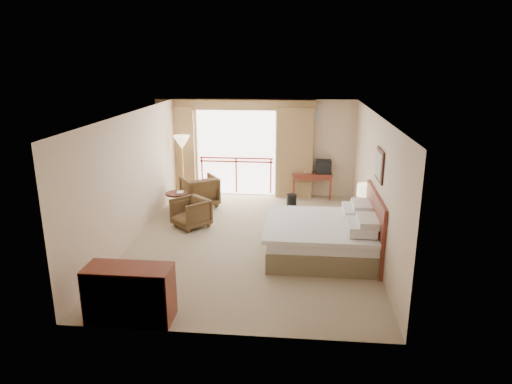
# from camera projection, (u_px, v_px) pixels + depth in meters

# --- Properties ---
(floor) EXTENTS (7.00, 7.00, 0.00)m
(floor) POSITION_uv_depth(u_px,v_px,m) (251.00, 240.00, 9.80)
(floor) COLOR gray
(floor) RESTS_ON ground
(ceiling) EXTENTS (7.00, 7.00, 0.00)m
(ceiling) POSITION_uv_depth(u_px,v_px,m) (251.00, 114.00, 9.04)
(ceiling) COLOR white
(ceiling) RESTS_ON wall_back
(wall_back) EXTENTS (5.00, 0.00, 5.00)m
(wall_back) POSITION_uv_depth(u_px,v_px,m) (264.00, 148.00, 12.76)
(wall_back) COLOR beige
(wall_back) RESTS_ON ground
(wall_front) EXTENTS (5.00, 0.00, 5.00)m
(wall_front) POSITION_uv_depth(u_px,v_px,m) (223.00, 246.00, 6.08)
(wall_front) COLOR beige
(wall_front) RESTS_ON ground
(wall_left) EXTENTS (0.00, 7.00, 7.00)m
(wall_left) POSITION_uv_depth(u_px,v_px,m) (134.00, 177.00, 9.65)
(wall_left) COLOR beige
(wall_left) RESTS_ON ground
(wall_right) EXTENTS (0.00, 7.00, 7.00)m
(wall_right) POSITION_uv_depth(u_px,v_px,m) (374.00, 183.00, 9.19)
(wall_right) COLOR beige
(wall_right) RESTS_ON ground
(balcony_door) EXTENTS (2.40, 0.00, 2.40)m
(balcony_door) POSITION_uv_depth(u_px,v_px,m) (236.00, 153.00, 12.86)
(balcony_door) COLOR white
(balcony_door) RESTS_ON wall_back
(balcony_railing) EXTENTS (2.09, 0.03, 1.02)m
(balcony_railing) POSITION_uv_depth(u_px,v_px,m) (236.00, 166.00, 12.95)
(balcony_railing) COLOR #B5260F
(balcony_railing) RESTS_ON wall_back
(curtain_left) EXTENTS (1.00, 0.26, 2.50)m
(curtain_left) POSITION_uv_depth(u_px,v_px,m) (178.00, 151.00, 12.87)
(curtain_left) COLOR olive
(curtain_left) RESTS_ON wall_back
(curtain_right) EXTENTS (1.00, 0.26, 2.50)m
(curtain_right) POSITION_uv_depth(u_px,v_px,m) (295.00, 153.00, 12.57)
(curtain_right) COLOR olive
(curtain_right) RESTS_ON wall_back
(valance) EXTENTS (4.40, 0.22, 0.28)m
(valance) POSITION_uv_depth(u_px,v_px,m) (235.00, 105.00, 12.38)
(valance) COLOR olive
(valance) RESTS_ON wall_back
(hvac_vent) EXTENTS (0.50, 0.04, 0.50)m
(hvac_vent) POSITION_uv_depth(u_px,v_px,m) (312.00, 113.00, 12.33)
(hvac_vent) COLOR silver
(hvac_vent) RESTS_ON wall_back
(bed) EXTENTS (2.13, 2.06, 0.97)m
(bed) POSITION_uv_depth(u_px,v_px,m) (323.00, 237.00, 8.98)
(bed) COLOR brown
(bed) RESTS_ON floor
(headboard) EXTENTS (0.06, 2.10, 1.30)m
(headboard) POSITION_uv_depth(u_px,v_px,m) (374.00, 226.00, 8.81)
(headboard) COLOR #5F1F15
(headboard) RESTS_ON wall_right
(framed_art) EXTENTS (0.04, 0.72, 0.60)m
(framed_art) POSITION_uv_depth(u_px,v_px,m) (379.00, 165.00, 8.48)
(framed_art) COLOR black
(framed_art) RESTS_ON wall_right
(nightstand) EXTENTS (0.40, 0.47, 0.56)m
(nightstand) POSITION_uv_depth(u_px,v_px,m) (362.00, 222.00, 10.06)
(nightstand) COLOR #5F1F15
(nightstand) RESTS_ON floor
(table_lamp) EXTENTS (0.32, 0.32, 0.57)m
(table_lamp) POSITION_uv_depth(u_px,v_px,m) (364.00, 190.00, 9.90)
(table_lamp) COLOR tan
(table_lamp) RESTS_ON nightstand
(phone) EXTENTS (0.18, 0.15, 0.08)m
(phone) POSITION_uv_depth(u_px,v_px,m) (362.00, 211.00, 9.83)
(phone) COLOR black
(phone) RESTS_ON nightstand
(desk) EXTENTS (1.09, 0.53, 0.71)m
(desk) POSITION_uv_depth(u_px,v_px,m) (312.00, 178.00, 12.71)
(desk) COLOR #5F1F15
(desk) RESTS_ON floor
(tv) EXTENTS (0.41, 0.33, 0.37)m
(tv) POSITION_uv_depth(u_px,v_px,m) (324.00, 167.00, 12.54)
(tv) COLOR black
(tv) RESTS_ON desk
(coffee_maker) EXTENTS (0.13, 0.13, 0.26)m
(coffee_maker) POSITION_uv_depth(u_px,v_px,m) (300.00, 168.00, 12.62)
(coffee_maker) COLOR black
(coffee_maker) RESTS_ON desk
(cup) EXTENTS (0.08, 0.08, 0.10)m
(cup) POSITION_uv_depth(u_px,v_px,m) (305.00, 172.00, 12.58)
(cup) COLOR white
(cup) RESTS_ON desk
(wastebasket) EXTENTS (0.32, 0.32, 0.33)m
(wastebasket) POSITION_uv_depth(u_px,v_px,m) (291.00, 201.00, 12.00)
(wastebasket) COLOR black
(wastebasket) RESTS_ON floor
(armchair_far) EXTENTS (1.19, 1.20, 0.80)m
(armchair_far) POSITION_uv_depth(u_px,v_px,m) (200.00, 205.00, 12.14)
(armchair_far) COLOR #45311C
(armchair_far) RESTS_ON floor
(armchair_near) EXTENTS (1.03, 1.03, 0.67)m
(armchair_near) POSITION_uv_depth(u_px,v_px,m) (191.00, 227.00, 10.60)
(armchair_near) COLOR #45311C
(armchair_near) RESTS_ON floor
(side_table) EXTENTS (0.55, 0.55, 0.60)m
(side_table) POSITION_uv_depth(u_px,v_px,m) (177.00, 200.00, 11.19)
(side_table) COLOR black
(side_table) RESTS_ON floor
(book) EXTENTS (0.20, 0.24, 0.02)m
(book) POSITION_uv_depth(u_px,v_px,m) (177.00, 193.00, 11.13)
(book) COLOR white
(book) RESTS_ON side_table
(floor_lamp) EXTENTS (0.45, 0.45, 1.77)m
(floor_lamp) POSITION_uv_depth(u_px,v_px,m) (182.00, 145.00, 12.28)
(floor_lamp) COLOR tan
(floor_lamp) RESTS_ON floor
(dresser) EXTENTS (1.27, 0.54, 0.85)m
(dresser) POSITION_uv_depth(u_px,v_px,m) (130.00, 294.00, 6.72)
(dresser) COLOR #5F1F15
(dresser) RESTS_ON floor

